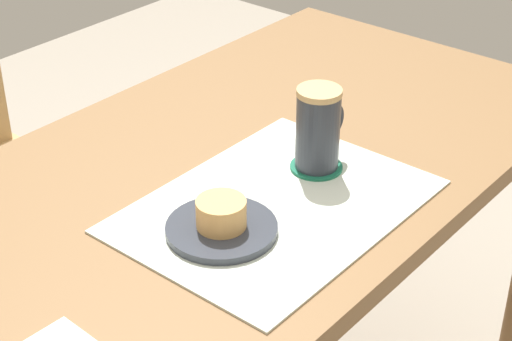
% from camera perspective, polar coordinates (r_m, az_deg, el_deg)
% --- Properties ---
extents(dining_table, '(1.36, 0.71, 0.75)m').
position_cam_1_polar(dining_table, '(1.46, -1.39, -2.41)').
color(dining_table, brown).
rests_on(dining_table, ground_plane).
extents(placemat, '(0.47, 0.34, 0.00)m').
position_cam_1_polar(placemat, '(1.31, 1.34, -2.37)').
color(placemat, silver).
rests_on(placemat, dining_table).
extents(pastry_plate, '(0.16, 0.16, 0.01)m').
position_cam_1_polar(pastry_plate, '(1.25, -2.31, -3.90)').
color(pastry_plate, '#333842').
rests_on(pastry_plate, placemat).
extents(pastry, '(0.07, 0.07, 0.04)m').
position_cam_1_polar(pastry, '(1.23, -2.33, -2.87)').
color(pastry, '#E0A860').
rests_on(pastry, pastry_plate).
extents(coffee_coaster, '(0.09, 0.09, 0.00)m').
position_cam_1_polar(coffee_coaster, '(1.41, 4.04, 0.25)').
color(coffee_coaster, '#196B4C').
rests_on(coffee_coaster, placemat).
extents(coffee_mug, '(0.11, 0.07, 0.14)m').
position_cam_1_polar(coffee_mug, '(1.37, 4.20, 2.85)').
color(coffee_mug, '#2D333D').
rests_on(coffee_mug, coffee_coaster).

